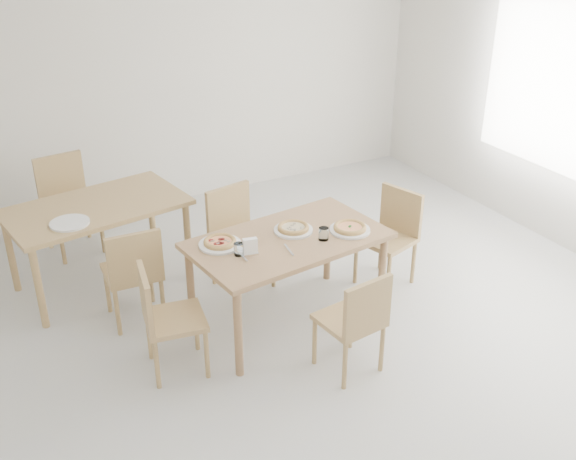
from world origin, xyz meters
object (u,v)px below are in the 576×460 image
plate_pepperoni (220,244)px  chair_north (237,230)px  chair_east (392,230)px  pizza_mushroom (293,227)px  pizza_margherita (350,227)px  chair_back_s (134,269)px  chair_west (163,314)px  plate_empty (70,223)px  tumbler_a (324,234)px  chair_back_n (67,197)px  napkin_holder (250,247)px  chair_south (357,318)px  tumbler_b (239,249)px  pizza_pepperoni (220,242)px  second_table (96,214)px  main_table (288,248)px  plate_margherita (350,230)px  plate_mushroom (293,230)px

plate_pepperoni → chair_north: bearing=57.0°
chair_east → pizza_mushroom: chair_east is taller
pizza_margherita → chair_back_s: size_ratio=0.38×
chair_west → plate_empty: size_ratio=2.66×
pizza_mushroom → tumbler_a: tumbler_a is taller
chair_east → chair_back_n: chair_back_n is taller
plate_pepperoni → pizza_mushroom: size_ratio=1.09×
tumbler_a → napkin_holder: bearing=175.1°
chair_south → tumbler_b: tumbler_b is taller
plate_pepperoni → pizza_pepperoni: bearing=63.4°
chair_south → second_table: chair_south is taller
tumbler_b → plate_pepperoni: bearing=107.3°
chair_back_n → plate_empty: size_ratio=2.94×
chair_south → plate_pepperoni: bearing=-63.6°
main_table → plate_margherita: (0.48, -0.12, 0.09)m
pizza_mushroom → second_table: pizza_mushroom is taller
plate_mushroom → plate_pepperoni: same height
plate_mushroom → plate_empty: same height
chair_north → chair_east: bearing=-38.6°
plate_mushroom → tumbler_b: 0.55m
pizza_mushroom → napkin_holder: 0.49m
pizza_mushroom → plate_margherita: bearing=-27.7°
chair_east → pizza_mushroom: bearing=-103.1°
tumbler_b → chair_back_s: (-0.62, 0.61, -0.31)m
plate_pepperoni → pizza_pepperoni: (0.00, 0.00, 0.02)m
plate_pepperoni → pizza_margherita: (0.97, -0.25, 0.02)m
second_table → chair_back_n: chair_back_n is taller
chair_back_n → second_table: bearing=-91.2°
chair_south → chair_north: chair_north is taller
main_table → chair_back_s: chair_back_s is taller
main_table → pizza_margherita: bearing=-21.3°
pizza_pepperoni → chair_back_s: bearing=143.7°
chair_west → second_table: size_ratio=0.52×
main_table → chair_east: chair_east is taller
pizza_pepperoni → plate_empty: size_ratio=1.02×
main_table → chair_back_n: 2.44m
plate_mushroom → tumbler_a: size_ratio=3.05×
plate_pepperoni → napkin_holder: napkin_holder is taller
chair_west → pizza_pepperoni: size_ratio=2.61×
chair_west → chair_back_s: chair_back_s is taller
plate_pepperoni → tumbler_b: 0.21m
plate_empty → pizza_pepperoni: bearing=-44.6°
plate_pepperoni → pizza_margherita: size_ratio=0.98×
pizza_mushroom → chair_back_n: chair_back_n is taller
tumbler_b → pizza_pepperoni: bearing=107.3°
pizza_mushroom → plate_empty: size_ratio=0.94×
plate_pepperoni → pizza_pepperoni: 0.02m
tumbler_b → chair_west: bearing=-173.3°
pizza_pepperoni → tumbler_a: (0.72, -0.28, 0.02)m
main_table → plate_mushroom: (0.09, 0.08, 0.09)m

